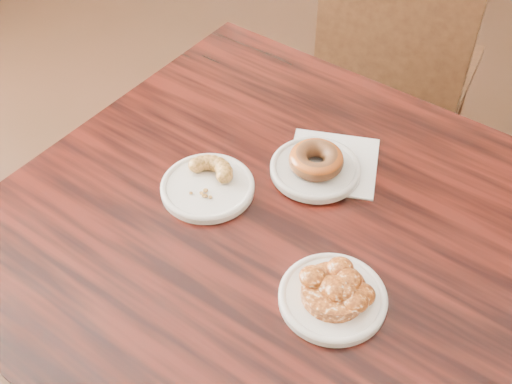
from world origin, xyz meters
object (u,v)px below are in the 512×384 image
(glazed_donut, at_px, (316,160))
(cruller_fragment, at_px, (207,180))
(cafe_table, at_px, (271,335))
(apple_fritter, at_px, (334,290))
(chair_far, at_px, (400,69))

(glazed_donut, height_order, cruller_fragment, glazed_donut)
(cafe_table, relative_size, cruller_fragment, 8.93)
(cafe_table, relative_size, apple_fritter, 6.73)
(glazed_donut, bearing_deg, chair_far, 84.43)
(apple_fritter, distance_m, cruller_fragment, 0.32)
(chair_far, xyz_separation_m, glazed_donut, (-0.08, -0.82, 0.33))
(glazed_donut, bearing_deg, cruller_fragment, -149.76)
(cafe_table, distance_m, cruller_fragment, 0.43)
(apple_fritter, bearing_deg, cruller_fragment, 148.64)
(chair_far, distance_m, cruller_fragment, 1.02)
(cafe_table, distance_m, chair_far, 0.98)
(cafe_table, xyz_separation_m, apple_fritter, (0.13, -0.13, 0.40))
(cruller_fragment, bearing_deg, chair_far, 74.44)
(chair_far, bearing_deg, glazed_donut, 92.82)
(apple_fritter, bearing_deg, chair_far, 90.87)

